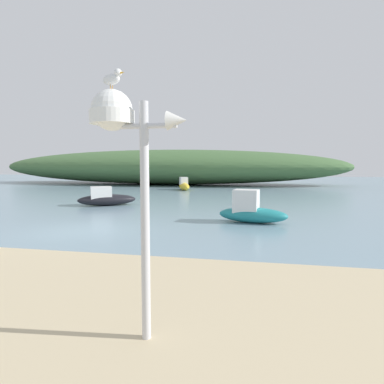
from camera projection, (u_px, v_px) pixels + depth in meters
The scene contains 7 objects.
ground_plane at pixel (82, 230), 12.60m from camera, with size 120.00×120.00×0.00m, color #7A99A8.
distant_hill at pixel (165, 167), 42.18m from camera, with size 45.97×12.00×4.46m, color #476B3D.
mast_structure at pixel (121, 131), 4.26m from camera, with size 1.31×0.59×3.36m.
seagull_on_radar at pixel (112, 78), 4.21m from camera, with size 0.36×0.19×0.25m.
motorboat_far_right at pixel (106, 198), 20.19m from camera, with size 3.65×2.80×1.19m.
motorboat_near_shore at pixel (251, 211), 14.29m from camera, with size 3.18×1.60×1.46m.
motorboat_by_sandbar at pixel (184, 185), 32.34m from camera, with size 2.04×3.26×1.28m.
Camera 1 is at (6.61, -11.36, 2.58)m, focal length 30.19 mm.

